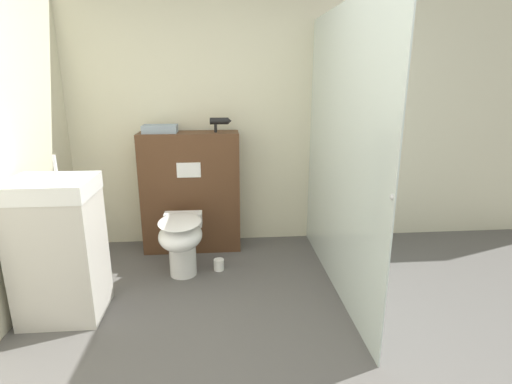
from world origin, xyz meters
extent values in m
cube|color=beige|center=(0.00, 2.19, 1.25)|extent=(8.00, 0.06, 2.50)
cube|color=#51331E|center=(-0.46, 1.96, 0.59)|extent=(0.94, 0.32, 1.17)
cube|color=white|center=(-0.46, 1.80, 0.84)|extent=(0.22, 0.01, 0.14)
cube|color=silver|center=(0.76, 1.12, 1.10)|extent=(0.01, 2.08, 2.20)
sphere|color=#B2B2B7|center=(0.76, 0.12, 1.05)|extent=(0.04, 0.04, 0.04)
cylinder|color=white|center=(-0.51, 1.38, 0.19)|extent=(0.23, 0.23, 0.38)
ellipsoid|color=white|center=(-0.51, 1.30, 0.40)|extent=(0.36, 0.48, 0.22)
ellipsoid|color=white|center=(-0.51, 1.30, 0.52)|extent=(0.36, 0.48, 0.02)
cube|color=white|center=(-0.51, 1.58, 0.44)|extent=(0.33, 0.13, 0.13)
cube|color=beige|center=(-1.30, 0.84, 0.45)|extent=(0.54, 0.47, 0.90)
cube|color=white|center=(-1.30, 0.84, 0.95)|extent=(0.55, 0.48, 0.12)
cylinder|color=silver|center=(-1.30, 0.97, 1.08)|extent=(0.02, 0.02, 0.14)
cylinder|color=black|center=(-0.17, 1.95, 1.28)|extent=(0.17, 0.06, 0.06)
cone|color=black|center=(-0.07, 1.95, 1.28)|extent=(0.03, 0.05, 0.05)
cylinder|color=black|center=(-0.21, 1.95, 1.22)|extent=(0.03, 0.03, 0.10)
cube|color=#8C9EAD|center=(-0.72, 1.96, 1.21)|extent=(0.32, 0.20, 0.07)
cylinder|color=white|center=(-0.20, 1.44, 0.05)|extent=(0.09, 0.09, 0.10)
camera|label=1|loc=(-0.14, -1.85, 1.66)|focal=28.00mm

